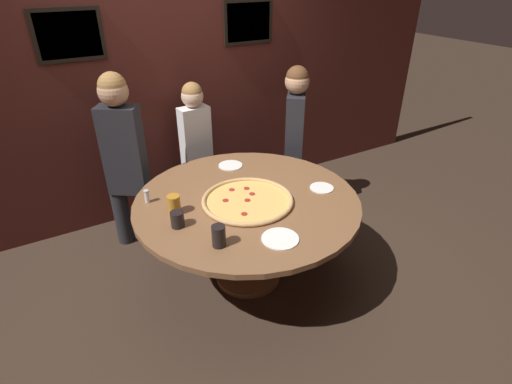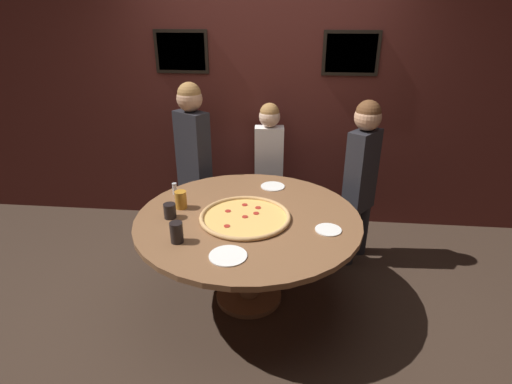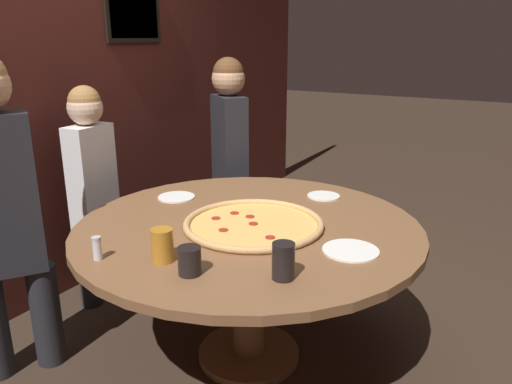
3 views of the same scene
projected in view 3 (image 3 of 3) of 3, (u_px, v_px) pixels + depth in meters
name	position (u px, v px, depth m)	size (l,w,h in m)	color
ground_plane	(249.00, 356.00, 2.60)	(24.00, 24.00, 0.00)	#38281E
back_wall	(37.00, 89.00, 2.89)	(6.40, 0.08, 2.60)	#4C1E19
dining_table	(248.00, 248.00, 2.42)	(1.65, 1.65, 0.74)	brown
giant_pizza	(254.00, 224.00, 2.34)	(0.66, 0.66, 0.03)	#EAB75B
drink_cup_centre_back	(283.00, 261.00, 1.82)	(0.09, 0.09, 0.14)	black
drink_cup_near_left	(162.00, 245.00, 1.97)	(0.09, 0.09, 0.14)	#BC7A23
drink_cup_near_right	(190.00, 261.00, 1.86)	(0.09, 0.09, 0.11)	black
white_plate_right_side	(351.00, 250.00, 2.07)	(0.24, 0.24, 0.01)	white
white_plate_left_side	(324.00, 196.00, 2.78)	(0.18, 0.18, 0.01)	white
white_plate_far_back	(176.00, 197.00, 2.76)	(0.20, 0.20, 0.01)	white
condiment_shaker	(97.00, 248.00, 1.99)	(0.04, 0.04, 0.10)	silver
diner_far_left	(93.00, 184.00, 2.97)	(0.34, 0.20, 1.33)	#232328
diner_far_right	(230.00, 153.00, 3.41)	(0.33, 0.37, 1.47)	#232328
diner_side_right	(1.00, 203.00, 2.26)	(0.40, 0.33, 1.54)	#232328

